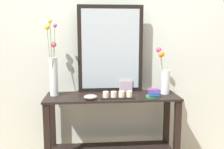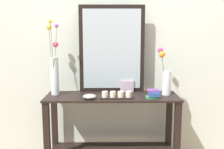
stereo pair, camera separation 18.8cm
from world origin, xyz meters
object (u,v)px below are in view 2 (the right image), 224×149
(mirror_leaning, at_px, (112,49))
(picture_frame_small, at_px, (127,86))
(vase_right, at_px, (166,77))
(candle_tray, at_px, (117,95))
(console_table, at_px, (112,126))
(book_stack, at_px, (153,94))
(tall_vase_left, at_px, (55,69))
(decorative_bowl, at_px, (89,96))

(mirror_leaning, bearing_deg, picture_frame_small, -9.57)
(vase_right, xyz_separation_m, picture_frame_small, (-0.37, 0.12, -0.11))
(mirror_leaning, distance_m, candle_tray, 0.51)
(mirror_leaning, bearing_deg, console_table, -90.63)
(mirror_leaning, height_order, book_stack, mirror_leaning)
(mirror_leaning, xyz_separation_m, vase_right, (0.53, -0.15, -0.27))
(vase_right, bearing_deg, candle_tray, -163.32)
(picture_frame_small, xyz_separation_m, book_stack, (0.23, -0.27, -0.02))
(tall_vase_left, bearing_deg, picture_frame_small, 7.37)
(console_table, xyz_separation_m, mirror_leaning, (0.00, 0.18, 0.76))
(mirror_leaning, distance_m, tall_vase_left, 0.61)
(mirror_leaning, relative_size, vase_right, 1.89)
(tall_vase_left, height_order, candle_tray, tall_vase_left)
(tall_vase_left, height_order, decorative_bowl, tall_vase_left)
(tall_vase_left, height_order, vase_right, tall_vase_left)
(console_table, height_order, candle_tray, candle_tray)
(mirror_leaning, height_order, picture_frame_small, mirror_leaning)
(decorative_bowl, bearing_deg, candle_tray, 6.15)
(tall_vase_left, distance_m, picture_frame_small, 0.76)
(mirror_leaning, distance_m, picture_frame_small, 0.41)
(candle_tray, bearing_deg, tall_vase_left, 164.07)
(mirror_leaning, relative_size, decorative_bowl, 7.13)
(tall_vase_left, bearing_deg, candle_tray, -15.93)
(vase_right, bearing_deg, book_stack, -133.63)
(tall_vase_left, bearing_deg, book_stack, -10.75)
(mirror_leaning, height_order, vase_right, mirror_leaning)
(vase_right, height_order, book_stack, vase_right)
(console_table, relative_size, decorative_bowl, 10.43)
(console_table, relative_size, book_stack, 10.22)
(console_table, bearing_deg, picture_frame_small, 44.42)
(console_table, bearing_deg, vase_right, 3.44)
(candle_tray, xyz_separation_m, picture_frame_small, (0.11, 0.27, 0.03))
(mirror_leaning, relative_size, tall_vase_left, 1.21)
(book_stack, bearing_deg, decorative_bowl, -177.99)
(vase_right, relative_size, picture_frame_small, 3.42)
(candle_tray, bearing_deg, vase_right, 16.68)
(console_table, bearing_deg, tall_vase_left, 173.92)
(mirror_leaning, xyz_separation_m, decorative_bowl, (-0.21, -0.32, -0.42))
(tall_vase_left, relative_size, candle_tray, 2.30)
(tall_vase_left, distance_m, candle_tray, 0.67)
(console_table, distance_m, decorative_bowl, 0.42)
(console_table, distance_m, picture_frame_small, 0.43)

